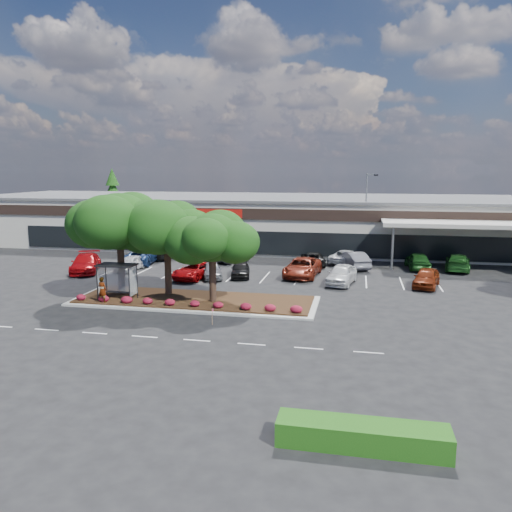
% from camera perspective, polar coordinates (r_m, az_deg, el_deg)
% --- Properties ---
extents(ground, '(160.00, 160.00, 0.00)m').
position_cam_1_polar(ground, '(32.98, -5.91, -7.21)').
color(ground, black).
rests_on(ground, ground).
extents(retail_store, '(80.40, 25.20, 6.25)m').
position_cam_1_polar(retail_store, '(64.99, 3.08, 4.09)').
color(retail_store, beige).
rests_on(retail_store, ground).
extents(landscape_island, '(18.00, 6.00, 0.26)m').
position_cam_1_polar(landscape_island, '(37.20, -7.02, -5.06)').
color(landscape_island, '#ADADA8').
rests_on(landscape_island, ground).
extents(lane_markings, '(33.12, 20.06, 0.01)m').
position_cam_1_polar(lane_markings, '(42.72, -1.91, -3.20)').
color(lane_markings, silver).
rests_on(lane_markings, ground).
extents(shrub_row, '(17.00, 0.80, 0.50)m').
position_cam_1_polar(shrub_row, '(35.19, -8.12, -5.30)').
color(shrub_row, maroon).
rests_on(shrub_row, landscape_island).
extents(bus_shelter, '(2.75, 1.55, 2.59)m').
position_cam_1_polar(bus_shelter, '(37.88, -15.51, -1.69)').
color(bus_shelter, black).
rests_on(bus_shelter, landscape_island).
extents(island_tree_west, '(7.20, 7.20, 7.89)m').
position_cam_1_polar(island_tree_west, '(39.15, -15.27, 1.50)').
color(island_tree_west, '#0F390D').
rests_on(island_tree_west, landscape_island).
extents(island_tree_mid, '(6.60, 6.60, 7.32)m').
position_cam_1_polar(island_tree_mid, '(38.39, -10.11, 1.11)').
color(island_tree_mid, '#0F390D').
rests_on(island_tree_mid, landscape_island).
extents(island_tree_east, '(5.80, 5.80, 6.50)m').
position_cam_1_polar(island_tree_east, '(35.75, -5.00, -0.07)').
color(island_tree_east, '#0F390D').
rests_on(island_tree_east, landscape_island).
extents(hedge_south_east, '(6.00, 1.30, 0.90)m').
position_cam_1_polar(hedge_south_east, '(18.93, 12.03, -19.43)').
color(hedge_south_east, '#174F11').
rests_on(hedge_south_east, ground).
extents(conifer_north_west, '(4.40, 4.40, 10.00)m').
position_cam_1_polar(conifer_north_west, '(85.86, -16.01, 6.35)').
color(conifer_north_west, '#0F390D').
rests_on(conifer_north_west, ground).
extents(person_waiting, '(0.75, 0.56, 1.86)m').
position_cam_1_polar(person_waiting, '(37.32, -17.16, -3.70)').
color(person_waiting, '#594C47').
rests_on(person_waiting, landscape_island).
extents(light_pole, '(1.43, 0.50, 9.28)m').
position_cam_1_polar(light_pole, '(56.79, 12.50, 4.00)').
color(light_pole, '#ADADA8').
rests_on(light_pole, ground).
extents(survey_stake, '(0.08, 0.14, 1.04)m').
position_cam_1_polar(survey_stake, '(31.63, -5.01, -6.68)').
color(survey_stake, '#9C7451').
rests_on(survey_stake, ground).
extents(car_0, '(4.41, 6.33, 1.70)m').
position_cam_1_polar(car_0, '(50.26, -18.90, -0.78)').
color(car_0, '#9C080C').
rests_on(car_0, ground).
extents(car_1, '(2.06, 4.33, 1.43)m').
position_cam_1_polar(car_1, '(49.87, -14.16, -0.78)').
color(car_1, silver).
rests_on(car_1, ground).
extents(car_2, '(3.02, 4.48, 1.42)m').
position_cam_1_polar(car_2, '(45.10, -5.06, -1.63)').
color(car_2, '#5D5E64').
rests_on(car_2, ground).
extents(car_3, '(3.31, 5.49, 1.42)m').
position_cam_1_polar(car_3, '(45.11, -7.10, -1.66)').
color(car_3, '#9A0709').
rests_on(car_3, ground).
extents(car_4, '(2.45, 4.36, 1.40)m').
position_cam_1_polar(car_4, '(45.38, -1.79, -1.54)').
color(car_4, black).
rests_on(car_4, ground).
extents(car_5, '(3.30, 6.26, 1.68)m').
position_cam_1_polar(car_5, '(45.71, 5.31, -1.31)').
color(car_5, maroon).
rests_on(car_5, ground).
extents(car_6, '(2.87, 5.21, 1.68)m').
position_cam_1_polar(car_6, '(43.15, 9.75, -2.08)').
color(car_6, silver).
rests_on(car_6, ground).
extents(car_7, '(2.92, 4.89, 1.56)m').
position_cam_1_polar(car_7, '(43.83, 18.89, -2.37)').
color(car_7, maroon).
rests_on(car_7, ground).
extents(car_9, '(3.16, 5.93, 1.59)m').
position_cam_1_polar(car_9, '(53.06, -12.85, -0.02)').
color(car_9, navy).
rests_on(car_9, ground).
extents(car_10, '(3.13, 5.46, 1.49)m').
position_cam_1_polar(car_10, '(55.63, -10.12, 0.48)').
color(car_10, black).
rests_on(car_10, ground).
extents(car_11, '(3.80, 6.40, 1.67)m').
position_cam_1_polar(car_11, '(53.52, -3.17, 0.35)').
color(car_11, '#5D5C64').
rests_on(car_11, ground).
extents(car_12, '(1.98, 4.20, 1.39)m').
position_cam_1_polar(car_12, '(54.39, -1.42, 0.36)').
color(car_12, silver).
rests_on(car_12, ground).
extents(car_13, '(3.03, 5.22, 1.37)m').
position_cam_1_polar(car_13, '(51.38, 6.50, -0.27)').
color(car_13, black).
rests_on(car_13, ground).
extents(car_14, '(3.60, 5.37, 1.67)m').
position_cam_1_polar(car_14, '(50.30, 11.04, -0.43)').
color(car_14, slate).
rests_on(car_14, ground).
extents(car_15, '(4.07, 5.74, 1.45)m').
position_cam_1_polar(car_15, '(52.56, 10.34, -0.09)').
color(car_15, silver).
rests_on(car_15, ground).
extents(car_16, '(2.29, 4.99, 1.66)m').
position_cam_1_polar(car_16, '(51.40, 18.00, -0.53)').
color(car_16, '#1B501A').
rests_on(car_16, ground).
extents(car_17, '(3.16, 5.80, 1.59)m').
position_cam_1_polar(car_17, '(52.11, 22.05, -0.67)').
color(car_17, '#1D531C').
rests_on(car_17, ground).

